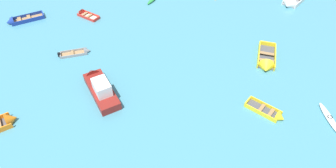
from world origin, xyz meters
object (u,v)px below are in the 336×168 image
object	(u,v)px
rowboat_deep_blue_back_row_center	(18,21)
rowboat_white_far_back	(292,2)
rowboat_red_outer_left	(84,14)
rowboat_yellow_near_camera	(272,114)
rowboat_yellow_back_row_right	(266,63)
kayak_white_distant_center	(329,118)
rowboat_orange_center	(1,124)
motor_launch_maroon_far_right	(100,87)
rowboat_grey_foreground_center	(81,52)

from	to	relation	value
rowboat_deep_blue_back_row_center	rowboat_white_far_back	xyz separation A→B (m)	(31.28, 2.06, 0.06)
rowboat_deep_blue_back_row_center	rowboat_red_outer_left	world-z (taller)	rowboat_deep_blue_back_row_center
rowboat_yellow_near_camera	rowboat_yellow_back_row_right	size ratio (longest dim) A/B	0.65
rowboat_red_outer_left	rowboat_white_far_back	bearing A→B (deg)	2.33
kayak_white_distant_center	rowboat_yellow_back_row_right	bearing A→B (deg)	113.31
kayak_white_distant_center	rowboat_red_outer_left	bearing A→B (deg)	141.80
kayak_white_distant_center	rowboat_orange_center	size ratio (longest dim) A/B	0.80
rowboat_yellow_near_camera	rowboat_orange_center	xyz separation A→B (m)	(-20.30, 0.27, 0.04)
rowboat_yellow_back_row_right	rowboat_red_outer_left	bearing A→B (deg)	151.39
motor_launch_maroon_far_right	rowboat_orange_center	distance (m)	7.61
rowboat_white_far_back	kayak_white_distant_center	bearing A→B (deg)	-101.71
rowboat_yellow_near_camera	motor_launch_maroon_far_right	world-z (taller)	motor_launch_maroon_far_right
rowboat_orange_center	rowboat_yellow_near_camera	bearing A→B (deg)	-0.77
rowboat_red_outer_left	motor_launch_maroon_far_right	distance (m)	12.76
rowboat_yellow_back_row_right	rowboat_white_far_back	bearing A→B (deg)	59.22
kayak_white_distant_center	rowboat_red_outer_left	distance (m)	26.41
rowboat_red_outer_left	rowboat_yellow_near_camera	bearing A→B (deg)	-43.48
rowboat_red_outer_left	rowboat_yellow_back_row_right	world-z (taller)	rowboat_yellow_back_row_right
motor_launch_maroon_far_right	rowboat_yellow_back_row_right	bearing A→B (deg)	9.89
rowboat_yellow_near_camera	rowboat_white_far_back	distance (m)	18.44
rowboat_red_outer_left	rowboat_orange_center	distance (m)	15.90
motor_launch_maroon_far_right	rowboat_yellow_back_row_right	world-z (taller)	motor_launch_maroon_far_right
rowboat_orange_center	rowboat_white_far_back	world-z (taller)	rowboat_white_far_back
kayak_white_distant_center	rowboat_red_outer_left	size ratio (longest dim) A/B	1.07
rowboat_orange_center	rowboat_deep_blue_back_row_center	bearing A→B (deg)	102.61
rowboat_grey_foreground_center	rowboat_orange_center	distance (m)	9.57
rowboat_white_far_back	rowboat_yellow_near_camera	bearing A→B (deg)	-114.89
rowboat_red_outer_left	motor_launch_maroon_far_right	xyz separation A→B (m)	(3.22, -12.34, 0.41)
rowboat_orange_center	rowboat_grey_foreground_center	bearing A→B (deg)	61.74
rowboat_deep_blue_back_row_center	motor_launch_maroon_far_right	world-z (taller)	motor_launch_maroon_far_right
rowboat_deep_blue_back_row_center	rowboat_yellow_back_row_right	world-z (taller)	rowboat_yellow_back_row_right
motor_launch_maroon_far_right	rowboat_white_far_back	world-z (taller)	motor_launch_maroon_far_right
rowboat_yellow_near_camera	rowboat_white_far_back	world-z (taller)	rowboat_white_far_back
rowboat_orange_center	rowboat_white_far_back	size ratio (longest dim) A/B	0.89
motor_launch_maroon_far_right	rowboat_orange_center	size ratio (longest dim) A/B	1.38
rowboat_deep_blue_back_row_center	rowboat_red_outer_left	bearing A→B (deg)	8.74
rowboat_yellow_near_camera	rowboat_deep_blue_back_row_center	size ratio (longest dim) A/B	0.73
motor_launch_maroon_far_right	rowboat_grey_foreground_center	bearing A→B (deg)	114.34
kayak_white_distant_center	rowboat_deep_blue_back_row_center	bearing A→B (deg)	151.12
rowboat_deep_blue_back_row_center	rowboat_orange_center	distance (m)	14.75
motor_launch_maroon_far_right	kayak_white_distant_center	bearing A→B (deg)	-12.82
kayak_white_distant_center	rowboat_deep_blue_back_row_center	xyz separation A→B (m)	(-27.69, 15.27, 0.05)
rowboat_yellow_back_row_right	rowboat_grey_foreground_center	bearing A→B (deg)	170.88
rowboat_orange_center	kayak_white_distant_center	bearing A→B (deg)	-2.05
rowboat_yellow_back_row_right	rowboat_white_far_back	size ratio (longest dim) A/B	1.03
rowboat_white_far_back	rowboat_grey_foreground_center	bearing A→B (deg)	-161.17
motor_launch_maroon_far_right	rowboat_red_outer_left	bearing A→B (deg)	104.63
rowboat_deep_blue_back_row_center	motor_launch_maroon_far_right	xyz separation A→B (m)	(10.15, -11.28, 0.37)
rowboat_orange_center	rowboat_yellow_back_row_right	world-z (taller)	rowboat_yellow_back_row_right
motor_launch_maroon_far_right	rowboat_orange_center	xyz separation A→B (m)	(-6.93, -3.12, -0.35)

